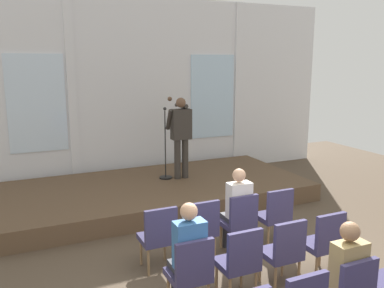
% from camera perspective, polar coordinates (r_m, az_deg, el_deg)
% --- Properties ---
extents(rear_partition, '(10.71, 0.14, 4.34)m').
position_cam_1_polar(rear_partition, '(9.92, -8.33, 7.31)').
color(rear_partition, silver).
rests_on(rear_partition, ground).
extents(stage_platform, '(6.17, 2.91, 0.36)m').
position_cam_1_polar(stage_platform, '(8.65, -4.84, -6.64)').
color(stage_platform, brown).
rests_on(stage_platform, ground).
extents(speaker, '(0.50, 0.69, 1.75)m').
position_cam_1_polar(speaker, '(8.73, -1.59, 1.71)').
color(speaker, '#332D28').
rests_on(speaker, stage_platform).
extents(mic_stand, '(0.28, 0.28, 1.56)m').
position_cam_1_polar(mic_stand, '(8.87, -3.72, -2.69)').
color(mic_stand, black).
rests_on(mic_stand, stage_platform).
extents(chair_r0_c0, '(0.46, 0.44, 0.94)m').
position_cam_1_polar(chair_r0_c0, '(5.76, -4.70, -12.44)').
color(chair_r0_c0, olive).
rests_on(chair_r0_c0, ground).
extents(chair_r0_c1, '(0.46, 0.44, 0.94)m').
position_cam_1_polar(chair_r0_c1, '(5.99, 1.25, -11.44)').
color(chair_r0_c1, olive).
rests_on(chair_r0_c1, ground).
extents(chair_r0_c2, '(0.46, 0.44, 0.94)m').
position_cam_1_polar(chair_r0_c2, '(6.27, 6.67, -10.42)').
color(chair_r0_c2, olive).
rests_on(chair_r0_c2, ground).
extents(audience_r0_c2, '(0.36, 0.39, 1.31)m').
position_cam_1_polar(audience_r0_c2, '(6.27, 6.32, -8.53)').
color(audience_r0_c2, '#2D2D33').
rests_on(audience_r0_c2, ground).
extents(chair_r0_c3, '(0.46, 0.44, 0.94)m').
position_cam_1_polar(chair_r0_c3, '(6.61, 11.55, -9.42)').
color(chair_r0_c3, olive).
rests_on(chair_r0_c3, ground).
extents(chair_r1_c0, '(0.46, 0.44, 0.94)m').
position_cam_1_polar(chair_r1_c0, '(4.86, -0.19, -17.24)').
color(chair_r1_c0, olive).
rests_on(chair_r1_c0, ground).
extents(audience_r1_c0, '(0.36, 0.39, 1.33)m').
position_cam_1_polar(audience_r1_c0, '(4.83, -0.59, -14.72)').
color(audience_r1_c0, '#2D2D33').
rests_on(audience_r1_c0, ground).
extents(chair_r1_c1, '(0.46, 0.44, 0.94)m').
position_cam_1_polar(chair_r1_c1, '(5.12, 6.68, -15.70)').
color(chair_r1_c1, olive).
rests_on(chair_r1_c1, ground).
extents(chair_r1_c2, '(0.46, 0.44, 0.94)m').
position_cam_1_polar(chair_r1_c2, '(5.45, 12.70, -14.15)').
color(chair_r1_c2, olive).
rests_on(chair_r1_c2, ground).
extents(chair_r1_c3, '(0.46, 0.44, 0.94)m').
position_cam_1_polar(chair_r1_c3, '(5.84, 17.92, -12.67)').
color(chair_r1_c3, olive).
rests_on(chair_r1_c3, ground).
extents(audience_r2_c2, '(0.36, 0.39, 1.29)m').
position_cam_1_polar(audience_r2_c2, '(4.70, 20.44, -16.50)').
color(audience_r2_c2, '#2D2D33').
rests_on(audience_r2_c2, ground).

